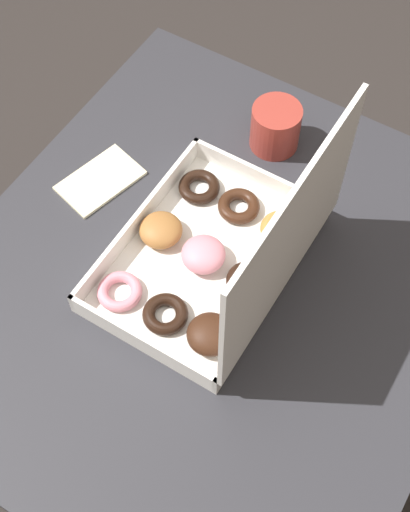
# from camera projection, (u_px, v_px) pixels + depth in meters

# --- Properties ---
(ground_plane) EXTENTS (8.00, 8.00, 0.00)m
(ground_plane) POSITION_uv_depth(u_px,v_px,m) (210.00, 418.00, 1.81)
(ground_plane) COLOR #2D2826
(dining_table) EXTENTS (0.94, 0.84, 0.71)m
(dining_table) POSITION_uv_depth(u_px,v_px,m) (212.00, 311.00, 1.29)
(dining_table) COLOR #2D2D33
(dining_table) RESTS_ON ground_plane
(donut_box) EXTENTS (0.39, 0.28, 0.33)m
(donut_box) POSITION_uv_depth(u_px,v_px,m) (223.00, 255.00, 1.15)
(donut_box) COLOR silver
(donut_box) RESTS_ON dining_table
(coffee_mug) EXTENTS (0.09, 0.09, 0.09)m
(coffee_mug) POSITION_uv_depth(u_px,v_px,m) (276.00, 127.00, 1.31)
(coffee_mug) COLOR #A3382D
(coffee_mug) RESTS_ON dining_table
(paper_napkin) EXTENTS (0.17, 0.13, 0.01)m
(paper_napkin) POSITION_uv_depth(u_px,v_px,m) (100.00, 180.00, 1.30)
(paper_napkin) COLOR beige
(paper_napkin) RESTS_ON dining_table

